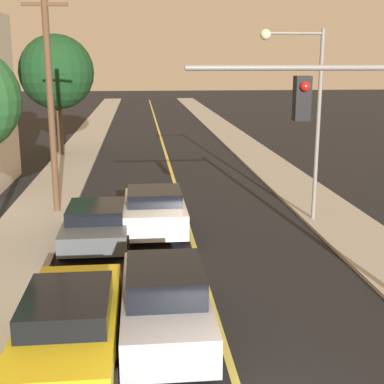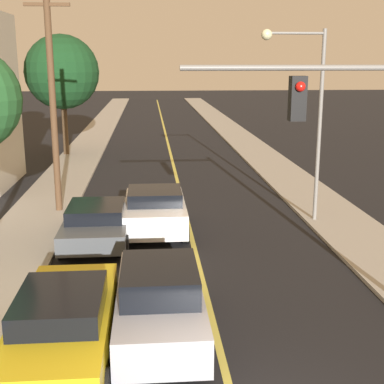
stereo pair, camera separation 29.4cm
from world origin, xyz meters
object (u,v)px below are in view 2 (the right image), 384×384
(car_near_lane_second, at_px, (155,210))
(streetlamp_right, at_px, (305,98))
(car_near_lane_front, at_px, (160,300))
(tree_left_far, at_px, (62,72))
(utility_pole_left, at_px, (53,99))
(car_outer_lane_front, at_px, (63,324))
(car_outer_lane_second, at_px, (97,222))
(traffic_signal_mast, at_px, (370,141))

(car_near_lane_second, xyz_separation_m, streetlamp_right, (5.17, 0.71, 3.63))
(car_near_lane_front, relative_size, tree_left_far, 0.63)
(car_near_lane_second, height_order, utility_pole_left, utility_pole_left)
(car_near_lane_second, bearing_deg, utility_pole_left, 143.37)
(streetlamp_right, height_order, utility_pole_left, utility_pole_left)
(car_outer_lane_front, xyz_separation_m, tree_left_far, (-3.35, 23.39, 4.22))
(streetlamp_right, bearing_deg, car_outer_lane_front, -129.24)
(car_near_lane_front, xyz_separation_m, utility_pole_left, (-3.62, 9.74, 3.49))
(car_near_lane_front, distance_m, streetlamp_right, 9.99)
(car_outer_lane_second, distance_m, utility_pole_left, 5.40)
(car_near_lane_front, xyz_separation_m, streetlamp_right, (5.17, 7.76, 3.60))
(car_outer_lane_front, height_order, traffic_signal_mast, traffic_signal_mast)
(traffic_signal_mast, height_order, utility_pole_left, utility_pole_left)
(car_outer_lane_front, height_order, streetlamp_right, streetlamp_right)
(car_near_lane_front, xyz_separation_m, car_near_lane_second, (0.00, 7.05, -0.03))
(car_outer_lane_second, bearing_deg, streetlamp_right, 13.01)
(traffic_signal_mast, bearing_deg, car_outer_lane_second, 138.10)
(streetlamp_right, bearing_deg, car_outer_lane_second, -166.99)
(car_outer_lane_front, height_order, tree_left_far, tree_left_far)
(car_near_lane_second, bearing_deg, car_near_lane_front, -90.00)
(car_near_lane_front, distance_m, tree_left_far, 23.52)
(utility_pole_left, bearing_deg, car_outer_lane_second, -63.77)
(utility_pole_left, distance_m, tree_left_far, 12.93)
(car_outer_lane_second, bearing_deg, utility_pole_left, 116.23)
(streetlamp_right, distance_m, utility_pole_left, 9.01)
(traffic_signal_mast, bearing_deg, streetlamp_right, 84.37)
(car_near_lane_second, xyz_separation_m, car_outer_lane_second, (-1.85, -0.91, -0.09))
(car_near_lane_front, xyz_separation_m, car_outer_lane_front, (-1.85, -0.83, -0.04))
(car_near_lane_second, bearing_deg, streetlamp_right, 7.83)
(car_near_lane_second, distance_m, utility_pole_left, 5.72)
(utility_pole_left, bearing_deg, car_near_lane_front, -69.60)
(car_near_lane_front, height_order, car_outer_lane_front, car_near_lane_front)
(streetlamp_right, xyz_separation_m, tree_left_far, (-10.37, 14.80, 0.59))
(car_outer_lane_front, xyz_separation_m, streetlamp_right, (7.02, 8.59, 3.63))
(car_near_lane_front, distance_m, car_near_lane_second, 7.05)
(streetlamp_right, bearing_deg, traffic_signal_mast, -95.63)
(traffic_signal_mast, distance_m, streetlamp_right, 7.32)
(car_near_lane_second, xyz_separation_m, car_outer_lane_front, (-1.85, -7.88, -0.01))
(car_outer_lane_second, distance_m, traffic_signal_mast, 9.09)
(car_outer_lane_second, relative_size, traffic_signal_mast, 0.80)
(car_near_lane_second, relative_size, tree_left_far, 0.55)
(car_near_lane_front, bearing_deg, traffic_signal_mast, 6.24)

